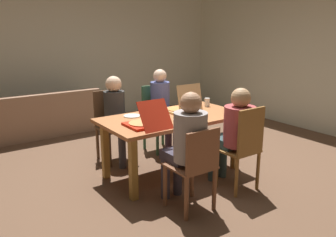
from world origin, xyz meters
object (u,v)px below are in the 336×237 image
Objects in this scene: pizza_box_0 at (144,123)px; drinking_glass_1 at (195,103)px; chair_0 at (195,167)px; chair_3 at (112,122)px; couch at (36,119)px; person_1 at (163,105)px; drinking_glass_0 at (161,112)px; person_2 at (235,129)px; pizza_box_1 at (181,108)px; person_3 at (117,113)px; plate_0 at (132,116)px; chair_1 at (157,116)px; person_0 at (187,140)px; drinking_glass_2 at (207,102)px; chair_2 at (244,146)px; plate_1 at (182,119)px; dining_table at (173,123)px.

pizza_box_0 reaches higher than drinking_glass_1.
chair_0 is 1.86m from chair_3.
chair_3 is 0.46× the size of couch.
person_1 is 9.72× the size of drinking_glass_0.
person_2 is 3.73m from couch.
chair_3 is 1.06m from pizza_box_1.
pizza_box_1 is at bearing -101.98° from person_1.
person_3 is 5.62× the size of plate_0.
person_3 reaches higher than chair_1.
pizza_box_1 reaches higher than pizza_box_0.
person_0 is 1.40m from drinking_glass_1.
chair_1 is at bearing 106.19° from drinking_glass_1.
person_0 reaches higher than person_2.
drinking_glass_2 reaches higher than plate_0.
person_2 is at bearing -111.88° from drinking_glass_2.
pizza_box_0 is 4.62× the size of drinking_glass_2.
chair_2 is at bearing -56.37° from plate_0.
pizza_box_0 is at bearing 149.50° from person_2.
plate_1 is (-0.38, 0.52, 0.06)m from person_2.
dining_table is 0.86m from person_3.
person_1 is 1.04× the size of person_3.
chair_0 is 7.93× the size of drinking_glass_1.
plate_1 reaches higher than couch.
chair_1 reaches higher than drinking_glass_0.
pizza_box_0 is at bearing -162.81° from drinking_glass_2.
drinking_glass_0 is at bearing 33.58° from pizza_box_0.
drinking_glass_0 is (-0.50, -0.86, 0.30)m from chair_1.
chair_2 is at bearing -67.69° from chair_3.
dining_table is 0.52m from plate_0.
pizza_box_1 is at bearing 23.25° from pizza_box_0.
person_1 is 1.04m from plate_1.
chair_3 is 0.24m from person_3.
chair_2 is 0.22m from person_2.
dining_table is 8.48× the size of plate_1.
drinking_glass_1 reaches higher than couch.
person_0 is at bearing -80.14° from couch.
chair_3 is (-0.75, 0.18, -0.19)m from person_1.
plate_1 is 0.74m from drinking_glass_1.
person_2 is at bearing -90.00° from chair_1.
person_0 is 1.71m from person_1.
chair_0 is 0.42× the size of couch.
drinking_glass_2 is (1.11, -0.58, 0.11)m from person_3.
person_3 is 2.21× the size of pizza_box_0.
chair_2 is at bearing -36.89° from pizza_box_0.
couch is at bearing 115.17° from pizza_box_1.
plate_0 is at bearing 174.77° from drinking_glass_2.
person_1 reaches higher than chair_2.
plate_0 is 1.01× the size of plate_1.
pizza_box_1 is 0.67m from plate_0.
plate_1 is 0.85m from drinking_glass_2.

